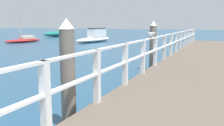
# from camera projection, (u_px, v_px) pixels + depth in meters

# --- Properties ---
(pier_deck) EXTENTS (2.78, 23.51, 0.43)m
(pier_deck) POSITION_uv_depth(u_px,v_px,m) (198.00, 62.00, 11.44)
(pier_deck) COLOR brown
(pier_deck) RESTS_ON ground_plane
(pier_railing) EXTENTS (0.12, 22.03, 1.09)m
(pier_railing) POSITION_uv_depth(u_px,v_px,m) (171.00, 42.00, 11.82)
(pier_railing) COLOR white
(pier_railing) RESTS_ON pier_deck
(dock_piling_near) EXTENTS (0.29, 0.29, 2.12)m
(dock_piling_near) POSITION_uv_depth(u_px,v_px,m) (68.00, 75.00, 4.54)
(dock_piling_near) COLOR #6B6056
(dock_piling_near) RESTS_ON ground_plane
(dock_piling_far) EXTENTS (0.29, 0.29, 2.12)m
(dock_piling_far) POSITION_uv_depth(u_px,v_px,m) (153.00, 46.00, 10.14)
(dock_piling_far) COLOR #6B6056
(dock_piling_far) RESTS_ON ground_plane
(seagull_foreground) EXTENTS (0.39, 0.35, 0.21)m
(seagull_foreground) POSITION_uv_depth(u_px,v_px,m) (151.00, 34.00, 8.23)
(seagull_foreground) COLOR white
(seagull_foreground) RESTS_ON pier_railing
(boat_0) EXTENTS (2.38, 5.81, 1.52)m
(boat_0) POSITION_uv_depth(u_px,v_px,m) (95.00, 37.00, 26.32)
(boat_0) COLOR white
(boat_0) RESTS_ON ground_plane
(boat_1) EXTENTS (2.31, 4.45, 5.34)m
(boat_1) POSITION_uv_depth(u_px,v_px,m) (24.00, 40.00, 25.82)
(boat_1) COLOR red
(boat_1) RESTS_ON ground_plane
(boat_4) EXTENTS (2.68, 6.67, 7.90)m
(boat_4) POSITION_uv_depth(u_px,v_px,m) (60.00, 33.00, 37.53)
(boat_4) COLOR #197266
(boat_4) RESTS_ON ground_plane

